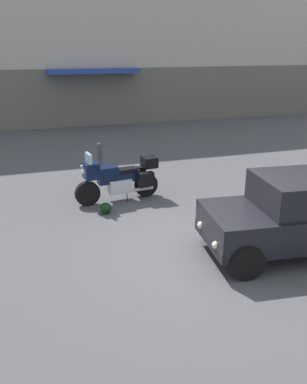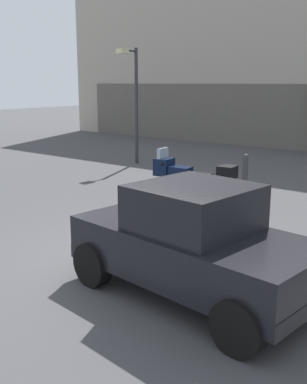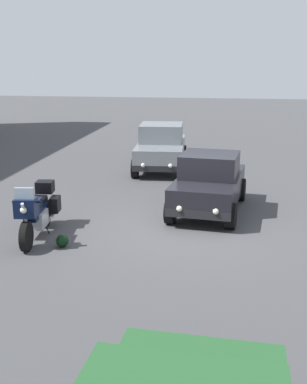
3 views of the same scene
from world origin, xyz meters
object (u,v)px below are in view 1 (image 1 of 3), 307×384
at_px(car_compact_side, 293,216).
at_px(bollard_curbside, 100,157).
at_px(motorcycle, 119,178).
at_px(helmet, 106,208).

bearing_deg(car_compact_side, bollard_curbside, -61.98).
bearing_deg(bollard_curbside, car_compact_side, -68.26).
relative_size(motorcycle, car_compact_side, 0.63).
bearing_deg(bollard_curbside, motorcycle, -89.73).
height_order(motorcycle, bollard_curbside, motorcycle).
distance_m(motorcycle, helmet, 1.05).
relative_size(car_compact_side, bollard_curbside, 3.72).
distance_m(helmet, car_compact_side, 4.34).
xyz_separation_m(car_compact_side, bollard_curbside, (-2.56, 6.42, -0.26)).
bearing_deg(motorcycle, car_compact_side, 117.27).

